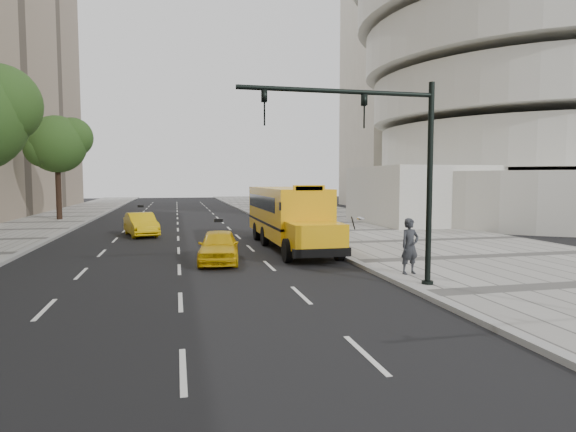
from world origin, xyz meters
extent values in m
plane|color=black|center=(0.00, 0.00, 0.00)|extent=(140.00, 140.00, 0.00)
cube|color=gray|center=(12.00, 0.00, 0.07)|extent=(12.00, 140.00, 0.15)
cube|color=gray|center=(6.00, 0.00, 0.07)|extent=(0.30, 140.00, 0.15)
cube|color=gray|center=(-8.00, 0.00, 0.07)|extent=(0.30, 140.00, 0.15)
cylinder|color=silver|center=(30.00, 14.00, 2.00)|extent=(32.00, 32.00, 4.00)
cylinder|color=silver|center=(30.00, 14.00, 6.10)|extent=(26.00, 26.00, 3.60)
cylinder|color=silver|center=(30.00, 14.00, 10.30)|extent=(27.60, 27.60, 3.60)
cylinder|color=silver|center=(30.00, 14.00, 14.50)|extent=(29.20, 29.20, 3.60)
cylinder|color=silver|center=(30.00, 14.00, 18.70)|extent=(30.80, 30.80, 3.60)
cube|color=beige|center=(28.00, 34.00, 17.50)|extent=(14.00, 12.00, 35.00)
cube|color=silver|center=(17.00, 10.00, 2.20)|extent=(8.00, 10.00, 4.40)
sphere|color=#203F15|center=(-9.16, 2.05, 7.01)|extent=(3.76, 3.76, 3.76)
cylinder|color=black|center=(-10.50, 19.22, 2.81)|extent=(0.44, 0.44, 5.61)
sphere|color=#203F15|center=(-10.50, 19.22, 6.31)|extent=(4.65, 4.65, 4.65)
sphere|color=#203F15|center=(-9.34, 19.52, 6.91)|extent=(3.25, 3.25, 3.25)
sphere|color=#203F15|center=(-11.43, 18.82, 5.91)|extent=(3.02, 3.02, 3.02)
cube|color=#F0AA0E|center=(4.50, 0.77, 1.77)|extent=(2.50, 9.00, 2.45)
cube|color=#F0AA0E|center=(4.50, -4.73, 1.10)|extent=(2.20, 2.00, 1.10)
cube|color=black|center=(4.50, -5.61, 0.55)|extent=(2.38, 0.25, 0.35)
cube|color=black|center=(4.50, 0.77, 1.25)|extent=(2.52, 9.00, 0.12)
cube|color=black|center=(4.50, -3.67, 2.25)|extent=(2.05, 0.10, 0.90)
cube|color=black|center=(4.50, 1.27, 2.25)|extent=(2.52, 7.50, 0.70)
cube|color=#F0AA0E|center=(4.50, -3.68, 3.05)|extent=(1.40, 0.12, 0.28)
ellipsoid|color=silver|center=(6.02, -6.13, 1.90)|extent=(0.32, 0.32, 0.14)
cylinder|color=black|center=(5.78, -5.91, 1.70)|extent=(0.36, 0.47, 0.58)
cylinder|color=black|center=(3.37, -4.43, 0.50)|extent=(0.30, 1.00, 1.00)
cylinder|color=black|center=(5.63, -4.43, 0.50)|extent=(0.30, 1.00, 1.00)
cylinder|color=black|center=(3.37, 0.77, 0.50)|extent=(0.30, 1.00, 1.00)
cylinder|color=black|center=(5.63, 0.77, 0.50)|extent=(0.30, 1.00, 1.00)
cylinder|color=black|center=(3.37, 3.27, 0.50)|extent=(0.30, 1.00, 1.00)
cylinder|color=black|center=(5.63, 3.27, 0.50)|extent=(0.30, 1.00, 1.00)
imported|color=#E4B30C|center=(0.61, -3.74, 0.68)|extent=(2.06, 4.14, 1.35)
imported|color=#E4B30C|center=(-3.19, 6.84, 0.70)|extent=(2.47, 4.48, 1.40)
imported|color=#292B2F|center=(6.81, -8.46, 1.12)|extent=(0.79, 0.59, 1.95)
cylinder|color=black|center=(6.60, -10.07, 3.20)|extent=(0.18, 0.18, 6.40)
cylinder|color=black|center=(6.60, -10.07, 0.12)|extent=(0.36, 0.36, 0.25)
cylinder|color=black|center=(3.60, -10.07, 6.00)|extent=(6.00, 0.14, 0.14)
imported|color=black|center=(4.40, -10.07, 5.45)|extent=(0.16, 0.20, 1.00)
imported|color=black|center=(1.40, -10.07, 5.45)|extent=(0.16, 0.20, 1.00)
camera|label=1|loc=(-1.06, -23.62, 3.43)|focal=30.00mm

